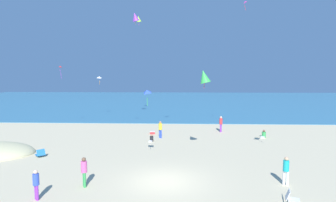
{
  "coord_description": "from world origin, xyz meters",
  "views": [
    {
      "loc": [
        0.81,
        -15.32,
        6.21
      ],
      "look_at": [
        0.0,
        5.47,
        4.19
      ],
      "focal_mm": 29.13,
      "sensor_mm": 36.0,
      "label": 1
    }
  ],
  "objects_px": {
    "kite_purple": "(135,17)",
    "kite_blue": "(147,92)",
    "person_1": "(151,139)",
    "person_0": "(160,128)",
    "kite_lime": "(139,19)",
    "beach_chair_near_camera": "(40,154)",
    "kite_red": "(61,67)",
    "cooler_box": "(152,133)",
    "person_6": "(221,123)",
    "beach_chair_mid_beach": "(291,197)",
    "kite_white": "(99,77)",
    "kite_magenta": "(245,2)",
    "person_2": "(36,183)",
    "person_4": "(286,169)",
    "person_5": "(264,135)",
    "kite_green": "(204,77)",
    "person_3": "(84,170)"
  },
  "relations": [
    {
      "from": "person_0",
      "to": "kite_lime",
      "type": "bearing_deg",
      "value": 60.8
    },
    {
      "from": "person_5",
      "to": "person_6",
      "type": "xyz_separation_m",
      "value": [
        -3.82,
        2.53,
        0.7
      ]
    },
    {
      "from": "beach_chair_near_camera",
      "to": "kite_lime",
      "type": "xyz_separation_m",
      "value": [
        4.89,
        18.49,
        13.58
      ]
    },
    {
      "from": "kite_purple",
      "to": "person_4",
      "type": "bearing_deg",
      "value": -58.73
    },
    {
      "from": "kite_magenta",
      "to": "cooler_box",
      "type": "bearing_deg",
      "value": 169.54
    },
    {
      "from": "person_5",
      "to": "kite_white",
      "type": "bearing_deg",
      "value": -77.37
    },
    {
      "from": "cooler_box",
      "to": "kite_white",
      "type": "xyz_separation_m",
      "value": [
        -8.59,
        10.67,
        5.68
      ]
    },
    {
      "from": "person_1",
      "to": "kite_red",
      "type": "distance_m",
      "value": 13.74
    },
    {
      "from": "beach_chair_near_camera",
      "to": "cooler_box",
      "type": "xyz_separation_m",
      "value": [
        7.69,
        8.33,
        -0.12
      ]
    },
    {
      "from": "person_3",
      "to": "kite_white",
      "type": "relative_size",
      "value": 1.34
    },
    {
      "from": "beach_chair_near_camera",
      "to": "person_6",
      "type": "bearing_deg",
      "value": -102.26
    },
    {
      "from": "person_1",
      "to": "kite_blue",
      "type": "distance_m",
      "value": 9.0
    },
    {
      "from": "kite_white",
      "to": "kite_lime",
      "type": "bearing_deg",
      "value": -5.07
    },
    {
      "from": "cooler_box",
      "to": "kite_red",
      "type": "relative_size",
      "value": 0.38
    },
    {
      "from": "kite_magenta",
      "to": "kite_white",
      "type": "distance_m",
      "value": 22.53
    },
    {
      "from": "beach_chair_mid_beach",
      "to": "person_0",
      "type": "height_order",
      "value": "person_0"
    },
    {
      "from": "person_0",
      "to": "kite_lime",
      "type": "height_order",
      "value": "kite_lime"
    },
    {
      "from": "person_0",
      "to": "person_3",
      "type": "distance_m",
      "value": 12.3
    },
    {
      "from": "beach_chair_near_camera",
      "to": "person_1",
      "type": "xyz_separation_m",
      "value": [
        7.92,
        5.09,
        -0.01
      ]
    },
    {
      "from": "beach_chair_near_camera",
      "to": "person_2",
      "type": "xyz_separation_m",
      "value": [
        3.39,
        -6.93,
        0.62
      ]
    },
    {
      "from": "cooler_box",
      "to": "kite_magenta",
      "type": "xyz_separation_m",
      "value": [
        8.88,
        -1.64,
        12.8
      ]
    },
    {
      "from": "person_3",
      "to": "person_6",
      "type": "xyz_separation_m",
      "value": [
        9.8,
        14.9,
        0.02
      ]
    },
    {
      "from": "person_2",
      "to": "kite_lime",
      "type": "distance_m",
      "value": 28.57
    },
    {
      "from": "person_2",
      "to": "person_6",
      "type": "bearing_deg",
      "value": -172.78
    },
    {
      "from": "beach_chair_near_camera",
      "to": "person_0",
      "type": "distance_m",
      "value": 10.86
    },
    {
      "from": "person_3",
      "to": "kite_magenta",
      "type": "height_order",
      "value": "kite_magenta"
    },
    {
      "from": "beach_chair_mid_beach",
      "to": "person_6",
      "type": "bearing_deg",
      "value": 110.89
    },
    {
      "from": "cooler_box",
      "to": "person_6",
      "type": "height_order",
      "value": "person_6"
    },
    {
      "from": "beach_chair_near_camera",
      "to": "beach_chair_mid_beach",
      "type": "height_order",
      "value": "beach_chair_mid_beach"
    },
    {
      "from": "person_6",
      "to": "kite_lime",
      "type": "xyz_separation_m",
      "value": [
        -10.13,
        8.87,
        12.85
      ]
    },
    {
      "from": "kite_purple",
      "to": "kite_blue",
      "type": "relative_size",
      "value": 1.39
    },
    {
      "from": "beach_chair_near_camera",
      "to": "kite_blue",
      "type": "height_order",
      "value": "kite_blue"
    },
    {
      "from": "kite_white",
      "to": "person_4",
      "type": "bearing_deg",
      "value": -53.62
    },
    {
      "from": "cooler_box",
      "to": "person_3",
      "type": "height_order",
      "value": "person_3"
    },
    {
      "from": "kite_blue",
      "to": "kite_lime",
      "type": "xyz_separation_m",
      "value": [
        -3.51,
        20.95,
        8.71
      ]
    },
    {
      "from": "person_1",
      "to": "person_6",
      "type": "distance_m",
      "value": 8.45
    },
    {
      "from": "kite_purple",
      "to": "person_2",
      "type": "bearing_deg",
      "value": -94.67
    },
    {
      "from": "kite_red",
      "to": "person_4",
      "type": "bearing_deg",
      "value": -38.08
    },
    {
      "from": "cooler_box",
      "to": "person_5",
      "type": "distance_m",
      "value": 11.22
    },
    {
      "from": "kite_lime",
      "to": "kite_magenta",
      "type": "bearing_deg",
      "value": -45.28
    },
    {
      "from": "person_0",
      "to": "kite_white",
      "type": "relative_size",
      "value": 1.34
    },
    {
      "from": "person_1",
      "to": "kite_green",
      "type": "bearing_deg",
      "value": 57.44
    },
    {
      "from": "beach_chair_near_camera",
      "to": "kite_red",
      "type": "relative_size",
      "value": 0.59
    },
    {
      "from": "person_2",
      "to": "kite_blue",
      "type": "bearing_deg",
      "value": 174.04
    },
    {
      "from": "person_1",
      "to": "kite_red",
      "type": "xyz_separation_m",
      "value": [
        -10.66,
        5.38,
        6.79
      ]
    },
    {
      "from": "kite_magenta",
      "to": "person_5",
      "type": "bearing_deg",
      "value": 9.68
    },
    {
      "from": "beach_chair_mid_beach",
      "to": "kite_white",
      "type": "distance_m",
      "value": 31.3
    },
    {
      "from": "person_6",
      "to": "kite_magenta",
      "type": "xyz_separation_m",
      "value": [
        1.55,
        -2.92,
        11.95
      ]
    },
    {
      "from": "person_1",
      "to": "kite_green",
      "type": "height_order",
      "value": "kite_green"
    },
    {
      "from": "beach_chair_mid_beach",
      "to": "person_6",
      "type": "relative_size",
      "value": 0.46
    }
  ]
}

